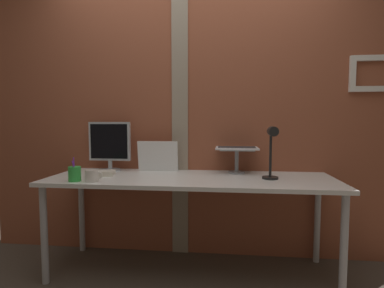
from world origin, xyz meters
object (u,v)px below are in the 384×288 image
Objects in this scene: monitor at (110,144)px; pen_cup at (75,174)px; whiteboard_panel at (158,156)px; coffee_mug at (92,176)px; desk_lamp at (272,147)px; laptop at (237,143)px.

monitor is 2.45× the size of pen_cup.
whiteboard_panel is at bearing 44.69° from pen_cup.
monitor is 3.29× the size of coffee_mug.
laptop is at bearing 124.68° from desk_lamp.
monitor is 1.37m from desk_lamp.
laptop reaches higher than desk_lamp.
pen_cup is at bearing -172.15° from desk_lamp.
monitor is 0.43m from whiteboard_panel.
pen_cup is at bearing -155.11° from laptop.
desk_lamp reaches higher than whiteboard_panel.
monitor is at bearing 80.51° from pen_cup.
monitor is 1.08× the size of desk_lamp.
laptop is (1.09, 0.07, 0.02)m from monitor.
laptop is at bearing 3.65° from monitor.
laptop is 0.69m from whiteboard_panel.
desk_lamp is 2.27× the size of pen_cup.
whiteboard_panel is (0.42, 0.02, -0.11)m from monitor.
desk_lamp is 1.44m from pen_cup.
desk_lamp is at bearing -11.82° from monitor.
laptop is 2.01× the size of pen_cup.
monitor is at bearing -177.30° from whiteboard_panel.
whiteboard_panel is (-0.67, -0.05, -0.12)m from laptop.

